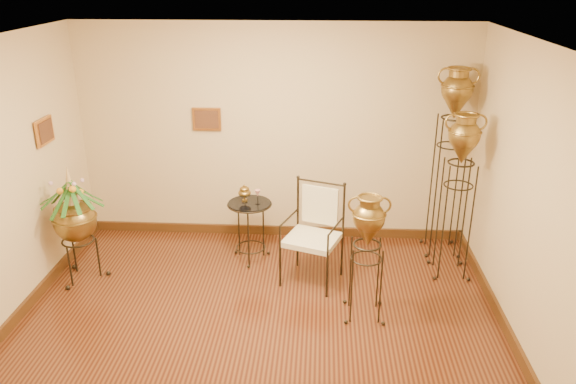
# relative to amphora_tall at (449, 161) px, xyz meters

# --- Properties ---
(ground) EXTENTS (5.00, 5.00, 0.00)m
(ground) POSITION_rel_amphora_tall_xyz_m (-2.15, -2.15, -1.20)
(ground) COLOR #5F3216
(ground) RESTS_ON ground
(room_shell) EXTENTS (5.02, 5.02, 2.81)m
(room_shell) POSITION_rel_amphora_tall_xyz_m (-2.16, -2.14, 0.53)
(room_shell) COLOR #CFBB85
(room_shell) RESTS_ON ground
(amphora_tall) EXTENTS (0.58, 0.58, 2.36)m
(amphora_tall) POSITION_rel_amphora_tall_xyz_m (0.00, 0.00, 0.00)
(amphora_tall) COLOR black
(amphora_tall) RESTS_ON ground
(amphora_mid) EXTENTS (0.57, 0.57, 1.96)m
(amphora_mid) POSITION_rel_amphora_tall_xyz_m (0.00, -0.56, -0.21)
(amphora_mid) COLOR black
(amphora_mid) RESTS_ON ground
(amphora_short) EXTENTS (0.53, 0.53, 1.36)m
(amphora_short) POSITION_rel_amphora_tall_xyz_m (-1.07, -1.50, -0.53)
(amphora_short) COLOR black
(amphora_short) RESTS_ON ground
(planter_urn) EXTENTS (0.85, 0.85, 1.41)m
(planter_urn) POSITION_rel_amphora_tall_xyz_m (-4.30, -0.95, -0.42)
(planter_urn) COLOR black
(planter_urn) RESTS_ON ground
(armchair) EXTENTS (0.81, 0.79, 1.15)m
(armchair) POSITION_rel_amphora_tall_xyz_m (-1.63, -0.85, -0.63)
(armchair) COLOR black
(armchair) RESTS_ON ground
(side_table) EXTENTS (0.58, 0.58, 0.96)m
(side_table) POSITION_rel_amphora_tall_xyz_m (-2.39, -0.37, -0.81)
(side_table) COLOR black
(side_table) RESTS_ON ground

